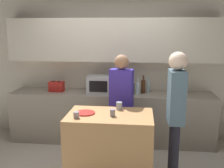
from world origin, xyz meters
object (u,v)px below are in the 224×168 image
object	(u,v)px
bottle_1	(132,88)
toaster	(57,86)
cup_2	(76,115)
cup_1	(119,106)
microwave	(103,84)
bottle_2	(138,88)
potted_plant	(181,83)
cup_0	(113,113)
person_left	(121,99)
bottle_4	(148,87)
plate_on_island	(85,113)
bottle_3	(143,86)
person_center	(176,107)
bottle_0	(127,88)

from	to	relation	value
bottle_1	toaster	bearing A→B (deg)	179.18
bottle_1	cup_2	bearing A→B (deg)	-113.71
cup_1	cup_2	world-z (taller)	cup_1
microwave	bottle_2	xyz separation A→B (m)	(0.62, -0.08, -0.04)
potted_plant	cup_0	distance (m)	1.71
bottle_2	cup_1	size ratio (longest dim) A/B	2.80
potted_plant	person_left	distance (m)	1.20
bottle_4	plate_on_island	distance (m)	1.63
bottle_3	cup_0	bearing A→B (deg)	-105.91
cup_0	bottle_4	bearing A→B (deg)	71.89
potted_plant	bottle_1	bearing A→B (deg)	-178.66
cup_2	toaster	bearing A→B (deg)	116.39
bottle_3	microwave	bearing A→B (deg)	-178.13
person_center	cup_2	bearing A→B (deg)	97.96
cup_1	bottle_4	bearing A→B (deg)	70.17
bottle_0	cup_2	world-z (taller)	bottle_0
plate_on_island	person_left	bearing A→B (deg)	54.67
person_left	person_center	size ratio (longest dim) A/B	0.94
cup_0	person_center	world-z (taller)	person_center
cup_1	person_center	size ratio (longest dim) A/B	0.06
cup_1	person_left	world-z (taller)	person_left
microwave	bottle_0	xyz separation A→B (m)	(0.43, 0.06, -0.06)
bottle_2	bottle_3	size ratio (longest dim) A/B	0.90
bottle_3	person_left	size ratio (longest dim) A/B	0.20
cup_2	person_left	size ratio (longest dim) A/B	0.05
bottle_4	bottle_1	bearing A→B (deg)	-155.60
microwave	cup_0	xyz separation A→B (m)	(0.32, -1.35, -0.08)
potted_plant	toaster	bearing A→B (deg)	180.00
bottle_0	bottle_3	xyz separation A→B (m)	(0.28, -0.04, 0.04)
person_left	bottle_3	bearing A→B (deg)	-105.73
bottle_3	plate_on_island	world-z (taller)	bottle_3
person_center	bottle_1	bearing A→B (deg)	23.68
cup_2	person_center	bearing A→B (deg)	9.79
cup_2	bottle_0	bearing A→B (deg)	70.36
toaster	bottle_3	size ratio (longest dim) A/B	0.81
microwave	plate_on_island	xyz separation A→B (m)	(-0.05, -1.29, -0.12)
microwave	person_center	size ratio (longest dim) A/B	0.30
cup_0	person_center	xyz separation A→B (m)	(0.79, 0.09, 0.07)
toaster	person_center	bearing A→B (deg)	-32.73
plate_on_island	potted_plant	bearing A→B (deg)	42.40
potted_plant	bottle_0	size ratio (longest dim) A/B	1.78
potted_plant	bottle_1	size ratio (longest dim) A/B	1.60
cup_1	microwave	bearing A→B (deg)	109.85
toaster	potted_plant	size ratio (longest dim) A/B	0.66
bottle_0	cup_1	bearing A→B (deg)	-92.58
bottle_1	person_center	size ratio (longest dim) A/B	0.14
potted_plant	bottle_3	bearing A→B (deg)	178.07
cup_1	bottle_0	bearing A→B (deg)	87.42
bottle_0	plate_on_island	distance (m)	1.43
bottle_4	cup_2	distance (m)	1.83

